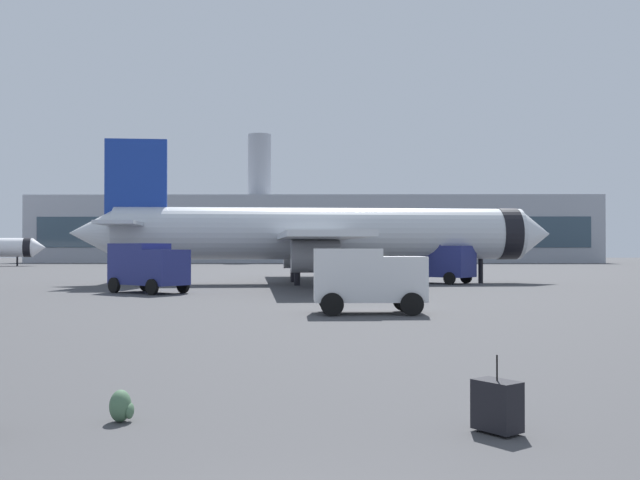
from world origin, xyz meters
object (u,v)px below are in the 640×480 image
(service_truck, at_px, (148,265))
(rolling_suitcase, at_px, (497,405))
(safety_cone_near, at_px, (183,286))
(safety_cone_mid, at_px, (357,292))
(fuel_truck, at_px, (432,259))
(airplane_at_gate, at_px, (319,234))
(cargo_van, at_px, (368,277))
(traveller_backpack, at_px, (121,406))

(service_truck, height_order, rolling_suitcase, service_truck)
(safety_cone_near, relative_size, safety_cone_mid, 0.80)
(service_truck, distance_m, fuel_truck, 22.07)
(airplane_at_gate, xyz_separation_m, safety_cone_near, (-8.15, -9.40, -3.34))
(cargo_van, height_order, safety_cone_mid, cargo_van)
(safety_cone_near, bearing_deg, service_truck, -131.87)
(fuel_truck, relative_size, safety_cone_near, 9.71)
(cargo_van, height_order, rolling_suitcase, cargo_van)
(fuel_truck, relative_size, cargo_van, 1.38)
(airplane_at_gate, height_order, safety_cone_near, airplane_at_gate)
(airplane_at_gate, distance_m, cargo_van, 24.76)
(service_truck, relative_size, safety_cone_near, 8.11)
(service_truck, bearing_deg, traveller_backpack, -76.65)
(service_truck, bearing_deg, fuel_truck, 33.93)
(fuel_truck, xyz_separation_m, cargo_van, (-6.20, -25.58, -0.32))
(airplane_at_gate, distance_m, rolling_suitcase, 43.50)
(cargo_van, bearing_deg, safety_cone_near, 124.47)
(airplane_at_gate, xyz_separation_m, traveller_backpack, (-2.41, -42.67, -3.42))
(safety_cone_near, xyz_separation_m, rolling_suitcase, (11.22, -33.86, 0.08))
(cargo_van, xyz_separation_m, rolling_suitcase, (0.81, -18.70, -1.06))
(fuel_truck, bearing_deg, safety_cone_near, -147.90)
(cargo_van, xyz_separation_m, safety_cone_mid, (-0.09, 7.95, -1.06))
(cargo_van, height_order, traveller_backpack, cargo_van)
(cargo_van, height_order, safety_cone_near, cargo_van)
(safety_cone_mid, distance_m, traveller_backpack, 26.45)
(airplane_at_gate, bearing_deg, service_truck, -131.07)
(airplane_at_gate, height_order, service_truck, airplane_at_gate)
(airplane_at_gate, xyz_separation_m, safety_cone_mid, (2.17, -16.61, -3.27))
(cargo_van, bearing_deg, rolling_suitcase, -87.51)
(fuel_truck, distance_m, traveller_backpack, 45.04)
(service_truck, xyz_separation_m, safety_cone_near, (1.70, 1.90, -1.29))
(safety_cone_mid, height_order, rolling_suitcase, rolling_suitcase)
(safety_cone_near, xyz_separation_m, safety_cone_mid, (10.31, -7.21, 0.08))
(airplane_at_gate, distance_m, traveller_backpack, 42.87)
(airplane_at_gate, height_order, cargo_van, airplane_at_gate)
(airplane_at_gate, height_order, traveller_backpack, airplane_at_gate)
(service_truck, height_order, safety_cone_near, service_truck)
(cargo_van, distance_m, safety_cone_near, 18.42)
(rolling_suitcase, bearing_deg, safety_cone_near, 108.33)
(fuel_truck, distance_m, safety_cone_near, 19.66)
(airplane_at_gate, relative_size, service_truck, 6.92)
(safety_cone_mid, height_order, traveller_backpack, safety_cone_mid)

